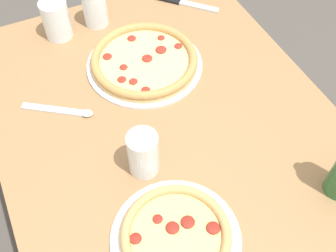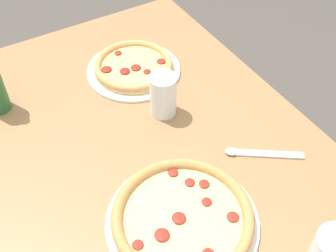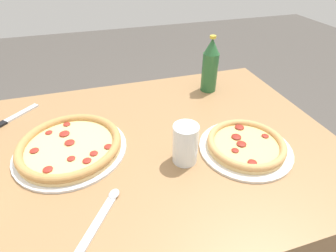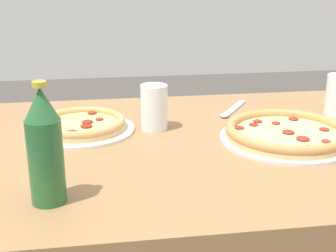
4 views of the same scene
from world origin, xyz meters
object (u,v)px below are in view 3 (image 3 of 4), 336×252
pizza_pepperoni (246,145)px  glass_mango_juice (185,145)px  spoon (102,215)px  knife (8,120)px  beer_bottle (210,66)px  pizza_margherita (70,146)px

pizza_pepperoni → glass_mango_juice: 0.20m
glass_mango_juice → spoon: glass_mango_juice is taller
knife → beer_bottle: bearing=-179.1°
pizza_margherita → beer_bottle: (-0.57, -0.25, 0.09)m
beer_bottle → spoon: beer_bottle is taller
pizza_pepperoni → spoon: pizza_pepperoni is taller
pizza_margherita → glass_mango_juice: (-0.32, 0.14, 0.04)m
pizza_pepperoni → pizza_margherita: bearing=-16.1°
pizza_margherita → knife: size_ratio=1.92×
beer_bottle → pizza_margherita: bearing=23.4°
knife → spoon: size_ratio=1.00×
pizza_pepperoni → pizza_margherita: size_ratio=0.84×
pizza_margherita → glass_mango_juice: glass_mango_juice is taller
pizza_margherita → beer_bottle: size_ratio=1.46×
pizza_pepperoni → knife: 0.83m
pizza_margherita → knife: bearing=-47.3°
pizza_margherita → beer_bottle: 0.63m
beer_bottle → spoon: size_ratio=1.32×
pizza_margherita → knife: (0.22, -0.23, -0.02)m
knife → pizza_margherita: bearing=132.7°
pizza_pepperoni → pizza_margherita: pizza_margherita is taller
glass_mango_juice → beer_bottle: bearing=-122.5°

